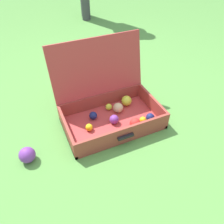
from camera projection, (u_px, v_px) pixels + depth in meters
ground_plane at (103, 120)px, 1.65m from camera, size 16.00×16.00×0.00m
open_suitcase at (109, 105)px, 1.59m from camera, size 0.68×0.53×0.53m
stray_ball_on_grass at (27, 155)px, 1.34m from camera, size 0.10×0.10×0.10m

